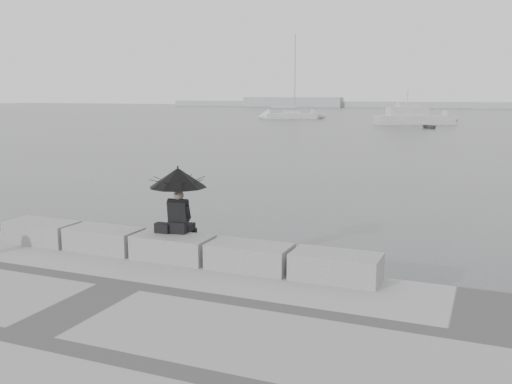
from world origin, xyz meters
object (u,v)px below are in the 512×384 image
at_px(seated_person, 178,184).
at_px(dinghy, 430,126).
at_px(sailboat_left, 291,115).
at_px(motor_cruiser, 414,117).

bearing_deg(seated_person, dinghy, 82.64).
xyz_separation_m(sailboat_left, dinghy, (22.58, -17.65, -0.29)).
height_order(seated_person, sailboat_left, sailboat_left).
xyz_separation_m(sailboat_left, motor_cruiser, (19.82, -9.64, 0.37)).
relative_size(motor_cruiser, dinghy, 3.61).
bearing_deg(sailboat_left, dinghy, -64.50).
bearing_deg(motor_cruiser, sailboat_left, 126.76).
relative_size(seated_person, motor_cruiser, 0.14).
bearing_deg(dinghy, sailboat_left, 109.91).
height_order(seated_person, motor_cruiser, motor_cruiser).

